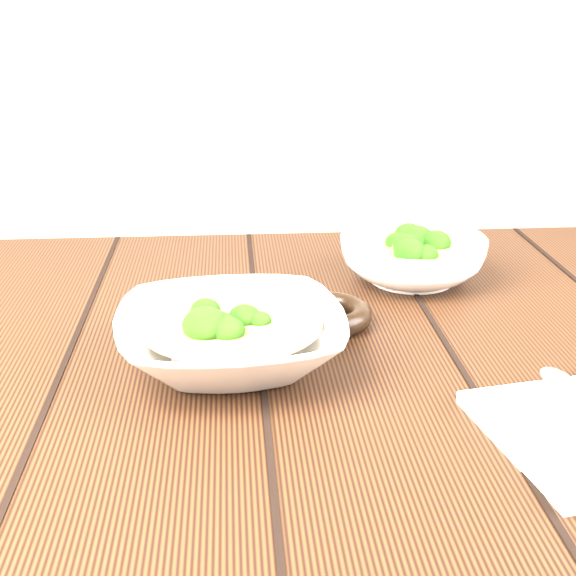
{
  "coord_description": "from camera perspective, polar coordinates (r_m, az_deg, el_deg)",
  "views": [
    {
      "loc": [
        -0.05,
        -0.79,
        1.11
      ],
      "look_at": [
        0.01,
        0.03,
        0.8
      ],
      "focal_mm": 50.0,
      "sensor_mm": 36.0,
      "label": 1
    }
  ],
  "objects": [
    {
      "name": "table",
      "position": [
        0.92,
        -0.69,
        -10.6
      ],
      "size": [
        1.2,
        0.8,
        0.75
      ],
      "color": "black",
      "rests_on": "ground"
    },
    {
      "name": "soup_bowl_front",
      "position": [
        0.81,
        -4.09,
        -3.46
      ],
      "size": [
        0.25,
        0.25,
        0.07
      ],
      "color": "silver",
      "rests_on": "table"
    },
    {
      "name": "soup_bowl_back",
      "position": [
        1.05,
        8.84,
        2.19
      ],
      "size": [
        0.22,
        0.22,
        0.07
      ],
      "color": "silver",
      "rests_on": "table"
    },
    {
      "name": "trivet",
      "position": [
        0.91,
        2.85,
        -1.89
      ],
      "size": [
        0.12,
        0.12,
        0.02
      ],
      "primitive_type": "torus",
      "rotation": [
        0.0,
        0.0,
        -0.27
      ],
      "color": "black",
      "rests_on": "table"
    }
  ]
}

